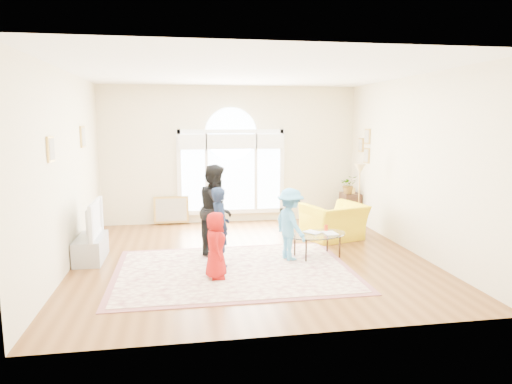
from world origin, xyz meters
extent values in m
plane|color=#5D3615|center=(0.00, 0.00, 0.00)|extent=(6.00, 6.00, 0.00)
plane|color=beige|center=(0.00, 3.00, 1.60)|extent=(6.00, 0.00, 6.00)
plane|color=beige|center=(0.00, -3.00, 1.60)|extent=(6.00, 0.00, 6.00)
plane|color=beige|center=(-3.00, 0.00, 1.60)|extent=(0.00, 6.00, 6.00)
plane|color=beige|center=(3.00, 0.00, 1.60)|extent=(0.00, 6.00, 6.00)
plane|color=white|center=(0.00, 0.00, 3.20)|extent=(6.00, 6.00, 0.00)
cube|color=white|center=(0.00, 2.96, 0.25)|extent=(2.50, 0.08, 0.10)
cube|color=white|center=(0.00, 2.96, 2.15)|extent=(2.50, 0.08, 0.10)
cube|color=white|center=(-1.22, 2.96, 1.20)|extent=(0.10, 0.08, 2.00)
cube|color=white|center=(1.22, 2.96, 1.20)|extent=(0.10, 0.08, 2.00)
cube|color=#C6E2FF|center=(-0.90, 2.96, 1.20)|extent=(0.55, 0.02, 1.80)
cube|color=#C6E2FF|center=(0.90, 2.96, 1.20)|extent=(0.55, 0.02, 1.80)
cube|color=#C6E2FF|center=(0.00, 2.96, 1.20)|extent=(1.10, 0.02, 1.80)
cylinder|color=#C6E2FF|center=(0.00, 2.96, 2.10)|extent=(1.20, 0.02, 1.20)
cube|color=white|center=(-0.59, 2.95, 1.20)|extent=(0.07, 0.04, 1.80)
cube|color=white|center=(0.59, 2.95, 1.20)|extent=(0.07, 0.04, 1.80)
cube|color=white|center=(-0.90, 2.88, 1.92)|extent=(0.65, 0.12, 0.35)
cube|color=white|center=(0.00, 2.88, 1.92)|extent=(1.20, 0.12, 0.35)
cube|color=white|center=(0.90, 2.88, 1.92)|extent=(0.65, 0.12, 0.35)
cube|color=tan|center=(-2.98, 1.30, 2.10)|extent=(0.03, 0.34, 0.40)
cube|color=#ADA38E|center=(-2.96, 1.30, 2.10)|extent=(0.01, 0.28, 0.34)
cube|color=tan|center=(-2.98, -0.90, 2.00)|extent=(0.03, 0.30, 0.36)
cube|color=#ADA38E|center=(-2.96, -0.90, 2.00)|extent=(0.01, 0.24, 0.30)
cube|color=tan|center=(2.98, 2.05, 2.05)|extent=(0.03, 0.28, 0.34)
cube|color=#ADA38E|center=(2.96, 2.05, 2.05)|extent=(0.01, 0.22, 0.28)
cube|color=tan|center=(2.98, 2.05, 1.62)|extent=(0.03, 0.28, 0.34)
cube|color=#ADA38E|center=(2.96, 2.05, 1.62)|extent=(0.01, 0.22, 0.28)
cube|color=tan|center=(2.98, 2.40, 1.84)|extent=(0.03, 0.26, 0.32)
cube|color=#ADA38E|center=(2.96, 2.40, 1.84)|extent=(0.01, 0.20, 0.26)
cube|color=beige|center=(-0.37, -0.67, 0.01)|extent=(3.60, 2.60, 0.02)
cube|color=#925555|center=(-0.37, -0.67, 0.01)|extent=(3.80, 2.80, 0.01)
cube|color=#999CA1|center=(-2.75, 0.30, 0.21)|extent=(0.45, 1.00, 0.42)
imported|color=black|center=(-2.75, 0.30, 0.73)|extent=(0.14, 1.09, 0.63)
cube|color=#5564E9|center=(-2.66, 0.30, 0.73)|extent=(0.02, 0.89, 0.50)
ellipsoid|color=silver|center=(1.17, -0.16, 0.41)|extent=(1.22, 0.95, 0.02)
cylinder|color=black|center=(1.45, 0.12, 0.20)|extent=(0.03, 0.03, 0.40)
cylinder|color=black|center=(0.79, -0.06, 0.20)|extent=(0.03, 0.03, 0.40)
cylinder|color=black|center=(1.56, -0.26, 0.20)|extent=(0.03, 0.03, 0.40)
cylinder|color=black|center=(0.89, -0.44, 0.20)|extent=(0.03, 0.03, 0.40)
imported|color=#B2A58C|center=(1.02, -0.15, 0.43)|extent=(0.34, 0.36, 0.03)
imported|color=#B2A58C|center=(1.29, -0.21, 0.43)|extent=(0.24, 0.31, 0.02)
cylinder|color=red|center=(1.38, 0.00, 0.48)|extent=(0.07, 0.07, 0.12)
imported|color=yellow|center=(1.88, 0.99, 0.36)|extent=(1.36, 1.27, 0.73)
cube|color=black|center=(2.78, 2.45, 0.35)|extent=(0.40, 0.50, 0.70)
cylinder|color=black|center=(2.51, 1.28, 0.01)|extent=(0.20, 0.20, 0.02)
cylinder|color=#AB7C37|center=(2.51, 1.28, 0.68)|extent=(0.02, 0.02, 1.35)
cone|color=#CCB284|center=(2.51, 1.28, 1.40)|extent=(0.26, 0.26, 0.22)
cylinder|color=white|center=(2.70, 2.38, 0.35)|extent=(0.20, 0.20, 0.70)
imported|color=#33722D|center=(2.70, 2.38, 0.92)|extent=(0.44, 0.40, 0.43)
cube|color=tan|center=(-1.42, 2.90, 0.00)|extent=(0.80, 0.14, 0.62)
imported|color=#A1110D|center=(-0.68, -1.00, 0.53)|extent=(0.34, 0.51, 1.02)
imported|color=#14203A|center=(-0.57, -0.40, 0.68)|extent=(0.40, 0.53, 1.31)
imported|color=black|center=(-0.57, 0.38, 0.82)|extent=(0.81, 0.92, 1.61)
imported|color=#4A9BCD|center=(0.66, -0.26, 0.64)|extent=(0.68, 0.90, 1.24)
camera|label=1|loc=(-1.18, -7.71, 2.39)|focal=32.00mm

